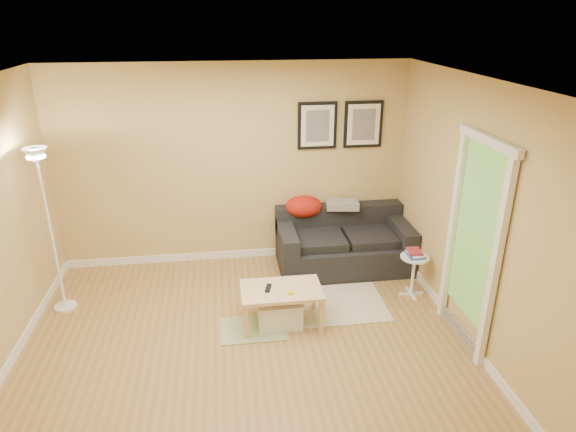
# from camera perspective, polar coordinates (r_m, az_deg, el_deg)

# --- Properties ---
(floor) EXTENTS (4.50, 4.50, 0.00)m
(floor) POSITION_cam_1_polar(r_m,az_deg,el_deg) (5.22, -4.86, -14.64)
(floor) COLOR #9E7D43
(floor) RESTS_ON ground
(ceiling) EXTENTS (4.50, 4.50, 0.00)m
(ceiling) POSITION_cam_1_polar(r_m,az_deg,el_deg) (4.21, -6.05, 14.92)
(ceiling) COLOR white
(ceiling) RESTS_ON wall_back
(wall_back) EXTENTS (4.50, 0.00, 4.50)m
(wall_back) POSITION_cam_1_polar(r_m,az_deg,el_deg) (6.44, -6.29, 5.67)
(wall_back) COLOR tan
(wall_back) RESTS_ON ground
(wall_front) EXTENTS (4.50, 0.00, 4.50)m
(wall_front) POSITION_cam_1_polar(r_m,az_deg,el_deg) (2.85, -3.27, -17.86)
(wall_front) COLOR tan
(wall_front) RESTS_ON ground
(wall_right) EXTENTS (0.00, 4.00, 4.00)m
(wall_right) POSITION_cam_1_polar(r_m,az_deg,el_deg) (5.15, 20.47, -0.01)
(wall_right) COLOR tan
(wall_right) RESTS_ON ground
(baseboard_back) EXTENTS (4.50, 0.02, 0.10)m
(baseboard_back) POSITION_cam_1_polar(r_m,az_deg,el_deg) (6.89, -5.85, -4.35)
(baseboard_back) COLOR white
(baseboard_back) RESTS_ON ground
(baseboard_left) EXTENTS (0.02, 4.00, 0.10)m
(baseboard_left) POSITION_cam_1_polar(r_m,az_deg,el_deg) (5.60, -29.22, -14.39)
(baseboard_left) COLOR white
(baseboard_left) RESTS_ON ground
(baseboard_right) EXTENTS (0.02, 4.00, 0.10)m
(baseboard_right) POSITION_cam_1_polar(r_m,az_deg,el_deg) (5.71, 18.67, -11.69)
(baseboard_right) COLOR white
(baseboard_right) RESTS_ON ground
(sofa) EXTENTS (1.70, 0.90, 0.75)m
(sofa) POSITION_cam_1_polar(r_m,az_deg,el_deg) (6.52, 6.43, -2.85)
(sofa) COLOR black
(sofa) RESTS_ON ground
(red_throw) EXTENTS (0.48, 0.36, 0.28)m
(red_throw) POSITION_cam_1_polar(r_m,az_deg,el_deg) (6.53, 1.82, 1.10)
(red_throw) COLOR red
(red_throw) RESTS_ON sofa
(plaid_throw) EXTENTS (0.45, 0.32, 0.10)m
(plaid_throw) POSITION_cam_1_polar(r_m,az_deg,el_deg) (6.60, 6.25, 1.33)
(plaid_throw) COLOR tan
(plaid_throw) RESTS_ON sofa
(framed_print_left) EXTENTS (0.50, 0.04, 0.60)m
(framed_print_left) POSITION_cam_1_polar(r_m,az_deg,el_deg) (6.41, 3.37, 10.30)
(framed_print_left) COLOR black
(framed_print_left) RESTS_ON wall_back
(framed_print_right) EXTENTS (0.50, 0.04, 0.60)m
(framed_print_right) POSITION_cam_1_polar(r_m,az_deg,el_deg) (6.55, 8.62, 10.35)
(framed_print_right) COLOR black
(framed_print_right) RESTS_ON wall_back
(area_rug) EXTENTS (1.25, 0.85, 0.01)m
(area_rug) POSITION_cam_1_polar(r_m,az_deg,el_deg) (5.85, 4.89, -10.07)
(area_rug) COLOR beige
(area_rug) RESTS_ON ground
(green_runner) EXTENTS (0.70, 0.50, 0.01)m
(green_runner) POSITION_cam_1_polar(r_m,az_deg,el_deg) (5.45, -3.99, -12.76)
(green_runner) COLOR #668C4C
(green_runner) RESTS_ON ground
(coffee_table) EXTENTS (0.94, 0.69, 0.43)m
(coffee_table) POSITION_cam_1_polar(r_m,az_deg,el_deg) (5.42, -0.76, -10.28)
(coffee_table) COLOR beige
(coffee_table) RESTS_ON ground
(remote_control) EXTENTS (0.09, 0.17, 0.02)m
(remote_control) POSITION_cam_1_polar(r_m,az_deg,el_deg) (5.30, -2.29, -8.25)
(remote_control) COLOR black
(remote_control) RESTS_ON coffee_table
(tape_roll) EXTENTS (0.07, 0.07, 0.03)m
(tape_roll) POSITION_cam_1_polar(r_m,az_deg,el_deg) (5.21, 0.31, -8.76)
(tape_roll) COLOR yellow
(tape_roll) RESTS_ON coffee_table
(storage_bin) EXTENTS (0.48, 0.35, 0.30)m
(storage_bin) POSITION_cam_1_polar(r_m,az_deg,el_deg) (5.44, -0.98, -10.93)
(storage_bin) COLOR white
(storage_bin) RESTS_ON ground
(side_table) EXTENTS (0.33, 0.33, 0.51)m
(side_table) POSITION_cam_1_polar(r_m,az_deg,el_deg) (6.08, 14.12, -6.66)
(side_table) COLOR white
(side_table) RESTS_ON ground
(book_stack) EXTENTS (0.24, 0.27, 0.07)m
(book_stack) POSITION_cam_1_polar(r_m,az_deg,el_deg) (5.96, 14.36, -4.13)
(book_stack) COLOR #3746A7
(book_stack) RESTS_ON side_table
(floor_lamp) EXTENTS (0.24, 0.24, 1.88)m
(floor_lamp) POSITION_cam_1_polar(r_m,az_deg,el_deg) (5.93, -25.44, -2.19)
(floor_lamp) COLOR white
(floor_lamp) RESTS_ON ground
(doorway) EXTENTS (0.12, 1.01, 2.13)m
(doorway) POSITION_cam_1_polar(r_m,az_deg,el_deg) (5.11, 20.31, -3.53)
(doorway) COLOR white
(doorway) RESTS_ON ground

